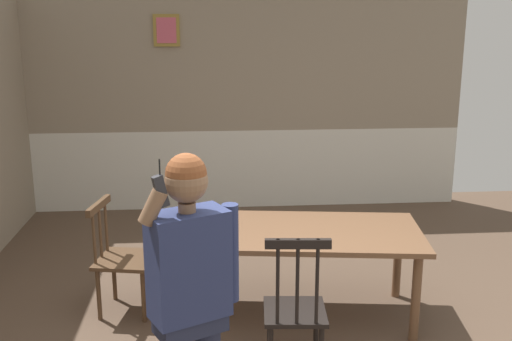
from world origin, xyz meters
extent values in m
cube|color=gray|center=(0.00, 3.80, 1.87)|extent=(5.47, 0.12, 1.73)
cube|color=silver|center=(0.00, 3.81, 0.50)|extent=(5.47, 0.14, 1.00)
cube|color=silver|center=(0.00, 3.78, 1.00)|extent=(5.47, 0.05, 0.06)
cube|color=olive|center=(-0.96, 3.72, 2.23)|extent=(0.31, 0.03, 0.38)
cube|color=#D0566B|center=(-0.96, 3.71, 2.23)|extent=(0.23, 0.01, 0.30)
cube|color=brown|center=(0.17, 0.79, 0.71)|extent=(2.12, 1.20, 0.04)
cylinder|color=brown|center=(-0.77, 0.53, 0.35)|extent=(0.07, 0.07, 0.69)
cylinder|color=brown|center=(1.02, 0.30, 0.35)|extent=(0.07, 0.07, 0.69)
cylinder|color=brown|center=(-0.68, 1.27, 0.35)|extent=(0.07, 0.07, 0.69)
cylinder|color=brown|center=(1.12, 1.04, 0.35)|extent=(0.07, 0.07, 0.69)
cube|color=#513823|center=(-1.17, 0.96, 0.45)|extent=(0.54, 0.54, 0.03)
cube|color=#513823|center=(-1.38, 1.00, 0.90)|extent=(0.13, 0.46, 0.06)
cylinder|color=#513823|center=(-1.35, 1.14, 0.70)|extent=(0.02, 0.02, 0.47)
cylinder|color=#513823|center=(-1.38, 1.00, 0.70)|extent=(0.02, 0.02, 0.47)
cylinder|color=#513823|center=(-1.40, 0.87, 0.70)|extent=(0.02, 0.02, 0.47)
cylinder|color=#513823|center=(-0.96, 1.11, 0.22)|extent=(0.04, 0.04, 0.43)
cylinder|color=#513823|center=(-1.03, 0.75, 0.22)|extent=(0.04, 0.04, 0.43)
cylinder|color=#513823|center=(-1.32, 1.18, 0.22)|extent=(0.04, 0.04, 0.43)
cylinder|color=#513823|center=(-1.39, 0.82, 0.22)|extent=(0.04, 0.04, 0.43)
cube|color=black|center=(0.07, -0.03, 0.44)|extent=(0.45, 0.45, 0.03)
cube|color=black|center=(0.05, -0.22, 1.00)|extent=(0.42, 0.07, 0.06)
cylinder|color=black|center=(-0.07, -0.21, 0.74)|extent=(0.02, 0.02, 0.57)
cylinder|color=black|center=(0.05, -0.22, 0.74)|extent=(0.02, 0.02, 0.57)
cylinder|color=black|center=(0.18, -0.23, 0.74)|extent=(0.02, 0.02, 0.57)
cylinder|color=black|center=(-0.08, 0.15, 0.21)|extent=(0.04, 0.04, 0.43)
cylinder|color=black|center=(0.25, 0.12, 0.21)|extent=(0.04, 0.04, 0.43)
cube|color=#282E49|center=(-0.61, -0.75, 0.79)|extent=(0.42, 0.34, 0.12)
cube|color=navy|center=(-0.61, -0.75, 1.11)|extent=(0.46, 0.38, 0.58)
cylinder|color=navy|center=(-0.38, -0.64, 1.12)|extent=(0.09, 0.09, 0.55)
cylinder|color=#936B4C|center=(-0.77, -0.85, 1.46)|extent=(0.16, 0.09, 0.19)
cylinder|color=#936B4C|center=(-0.61, -0.75, 1.42)|extent=(0.09, 0.09, 0.05)
sphere|color=#936B4C|center=(-0.61, -0.75, 1.56)|extent=(0.22, 0.22, 0.22)
sphere|color=brown|center=(-0.61, -0.75, 1.60)|extent=(0.21, 0.21, 0.21)
cube|color=#2D2D33|center=(-0.73, -0.85, 1.54)|extent=(0.09, 0.07, 0.17)
cylinder|color=black|center=(-0.73, -0.85, 1.66)|extent=(0.01, 0.01, 0.08)
camera|label=1|loc=(-0.49, -3.67, 2.34)|focal=42.05mm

